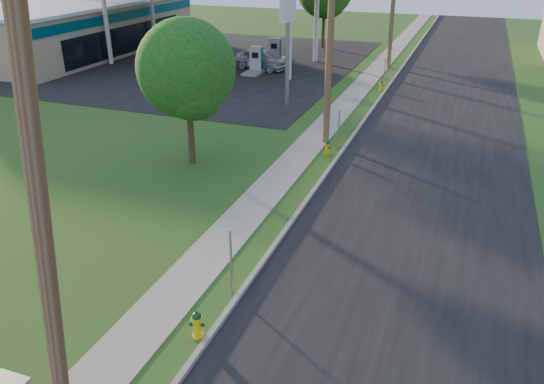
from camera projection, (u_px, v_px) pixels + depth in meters
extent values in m
cube|color=black|center=(414.00, 225.00, 18.25)|extent=(8.00, 120.00, 0.02)
cube|color=gray|center=(304.00, 205.00, 19.49)|extent=(0.15, 120.00, 0.15)
cube|color=gray|center=(260.00, 199.00, 20.08)|extent=(1.50, 120.00, 0.03)
cube|color=black|center=(192.00, 61.00, 43.38)|extent=(26.00, 28.00, 0.02)
cylinder|color=brown|center=(41.00, 222.00, 8.54)|extent=(1.31, 0.32, 9.48)
cylinder|color=brown|center=(330.00, 39.00, 23.70)|extent=(0.32, 0.32, 9.80)
cylinder|color=brown|center=(393.00, 3.00, 39.00)|extent=(0.49, 0.32, 9.50)
cube|color=gray|center=(231.00, 263.00, 14.27)|extent=(0.05, 0.04, 2.00)
cube|color=gray|center=(338.00, 131.00, 24.25)|extent=(0.05, 0.04, 2.00)
cube|color=gray|center=(384.00, 74.00, 34.58)|extent=(0.05, 0.04, 2.00)
cylinder|color=silver|center=(107.00, 28.00, 41.16)|extent=(0.36, 0.36, 5.50)
cylinder|color=silver|center=(153.00, 18.00, 46.75)|extent=(0.36, 0.36, 5.50)
cylinder|color=silver|center=(289.00, 40.00, 36.40)|extent=(0.36, 0.36, 5.50)
cylinder|color=silver|center=(316.00, 27.00, 41.98)|extent=(0.36, 0.36, 5.50)
cube|color=gray|center=(153.00, 62.00, 42.45)|extent=(1.20, 3.20, 0.18)
cube|color=#9EA0A3|center=(151.00, 50.00, 42.04)|extent=(0.90, 0.50, 1.70)
cube|color=#00445B|center=(151.00, 50.00, 42.04)|extent=(0.94, 0.40, 1.50)
cube|color=black|center=(149.00, 47.00, 41.70)|extent=(0.50, 0.02, 0.40)
cube|color=gray|center=(257.00, 71.00, 39.59)|extent=(1.20, 3.20, 0.18)
cube|color=#9EA0A3|center=(256.00, 58.00, 39.18)|extent=(0.90, 0.50, 1.70)
cube|color=#00445B|center=(256.00, 58.00, 39.18)|extent=(0.94, 0.40, 1.50)
cube|color=black|center=(255.00, 55.00, 38.84)|extent=(0.50, 0.02, 0.40)
cube|color=gray|center=(178.00, 53.00, 45.83)|extent=(1.20, 3.20, 0.18)
cube|color=#9EA0A3|center=(177.00, 42.00, 45.42)|extent=(0.90, 0.50, 1.70)
cube|color=#00445B|center=(177.00, 42.00, 45.42)|extent=(0.94, 0.40, 1.50)
cube|color=black|center=(175.00, 40.00, 45.09)|extent=(0.50, 0.02, 0.40)
cube|color=gray|center=(275.00, 61.00, 42.97)|extent=(1.20, 3.20, 0.18)
cube|color=#9EA0A3|center=(275.00, 49.00, 42.56)|extent=(0.90, 0.50, 1.70)
cube|color=#00445B|center=(275.00, 49.00, 42.56)|extent=(0.94, 0.40, 1.50)
cube|color=black|center=(274.00, 46.00, 42.23)|extent=(0.50, 0.02, 0.40)
cube|color=tan|center=(78.00, 29.00, 46.02)|extent=(10.00, 22.00, 4.00)
cube|color=#00445B|center=(126.00, 16.00, 43.87)|extent=(0.06, 22.00, 0.70)
cube|color=black|center=(128.00, 39.00, 44.68)|extent=(0.06, 16.06, 2.20)
cube|color=silver|center=(75.00, 3.00, 45.12)|extent=(10.40, 22.40, 0.25)
cylinder|color=gray|center=(287.00, 63.00, 30.62)|extent=(0.24, 0.24, 5.00)
cube|color=silver|center=(288.00, 3.00, 29.21)|extent=(0.30, 2.00, 2.00)
cylinder|color=#392B19|center=(190.00, 128.00, 22.75)|extent=(0.30, 0.30, 3.19)
sphere|color=#104D12|center=(186.00, 68.00, 21.66)|extent=(4.09, 4.09, 4.09)
sphere|color=#104D12|center=(192.00, 86.00, 21.55)|extent=(2.81, 2.81, 2.81)
cylinder|color=#392B19|center=(323.00, 25.00, 48.06)|extent=(0.30, 0.30, 3.92)
cylinder|color=#392B19|center=(83.00, 17.00, 53.98)|extent=(0.30, 0.30, 3.79)
cylinder|color=yellow|center=(198.00, 335.00, 13.09)|extent=(0.29, 0.29, 0.06)
cylinder|color=yellow|center=(197.00, 327.00, 12.97)|extent=(0.22, 0.22, 0.61)
cylinder|color=yellow|center=(197.00, 318.00, 12.86)|extent=(0.29, 0.29, 0.04)
sphere|color=#0F3924|center=(197.00, 317.00, 12.84)|extent=(0.24, 0.24, 0.24)
cylinder|color=#0F3924|center=(196.00, 312.00, 12.79)|extent=(0.05, 0.05, 0.06)
cylinder|color=#0F3924|center=(195.00, 328.00, 12.81)|extent=(0.12, 0.13, 0.11)
cylinder|color=#0F3924|center=(192.00, 323.00, 12.97)|extent=(0.11, 0.10, 0.09)
cylinder|color=#0F3924|center=(203.00, 325.00, 12.90)|extent=(0.11, 0.10, 0.09)
cylinder|color=#E8A803|center=(327.00, 154.00, 24.32)|extent=(0.25, 0.25, 0.05)
cylinder|color=#E8A803|center=(327.00, 149.00, 24.22)|extent=(0.20, 0.20, 0.54)
cylinder|color=#E8A803|center=(328.00, 144.00, 24.12)|extent=(0.25, 0.25, 0.04)
sphere|color=#073C1C|center=(328.00, 143.00, 24.10)|extent=(0.21, 0.21, 0.21)
cylinder|color=#073C1C|center=(328.00, 141.00, 24.06)|extent=(0.04, 0.04, 0.05)
cylinder|color=#073C1C|center=(326.00, 148.00, 24.11)|extent=(0.13, 0.14, 0.10)
cylinder|color=#073C1C|center=(325.00, 147.00, 24.27)|extent=(0.11, 0.11, 0.08)
cylinder|color=#073C1C|center=(330.00, 148.00, 24.11)|extent=(0.11, 0.11, 0.08)
cylinder|color=yellow|center=(380.00, 90.00, 34.70)|extent=(0.26, 0.26, 0.06)
cylinder|color=yellow|center=(381.00, 87.00, 34.59)|extent=(0.20, 0.20, 0.55)
cylinder|color=yellow|center=(381.00, 83.00, 34.49)|extent=(0.26, 0.26, 0.04)
sphere|color=#0F3A24|center=(381.00, 82.00, 34.48)|extent=(0.21, 0.21, 0.21)
cylinder|color=#0F3A24|center=(381.00, 81.00, 34.43)|extent=(0.05, 0.05, 0.06)
cylinder|color=#0F3A24|center=(380.00, 86.00, 34.46)|extent=(0.12, 0.13, 0.10)
cylinder|color=#0F3A24|center=(379.00, 85.00, 34.62)|extent=(0.10, 0.10, 0.08)
cylinder|color=#0F3A24|center=(383.00, 86.00, 34.50)|extent=(0.10, 0.10, 0.08)
imported|color=#B4B8BD|center=(261.00, 59.00, 40.27)|extent=(4.67, 2.73, 1.49)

